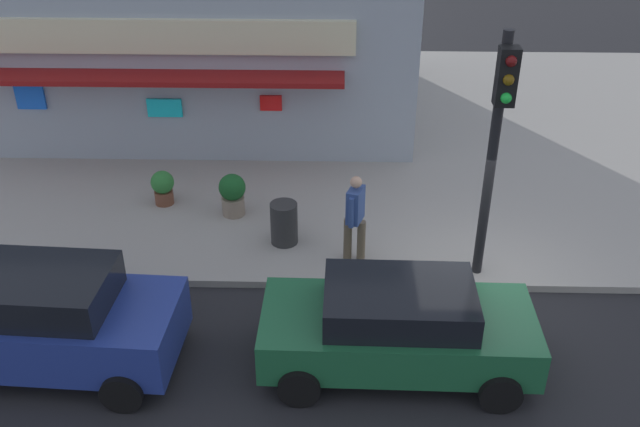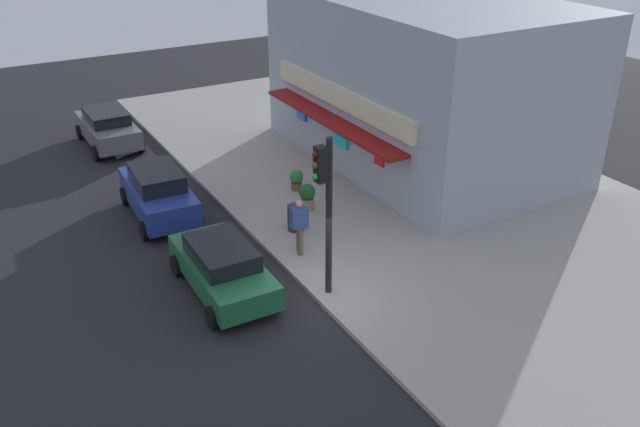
% 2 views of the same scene
% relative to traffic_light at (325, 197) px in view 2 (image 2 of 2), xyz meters
% --- Properties ---
extents(ground_plane, '(62.28, 62.28, 0.00)m').
position_rel_traffic_light_xyz_m(ground_plane, '(0.00, -0.34, -3.09)').
color(ground_plane, '#232326').
extents(sidewalk, '(41.52, 13.82, 0.14)m').
position_rel_traffic_light_xyz_m(sidewalk, '(0.00, 6.57, -3.02)').
color(sidewalk, '#A39E93').
rests_on(sidewalk, ground_plane).
extents(corner_building, '(12.16, 8.32, 6.37)m').
position_rel_traffic_light_xyz_m(corner_building, '(-6.88, 8.39, 0.23)').
color(corner_building, '#9EA8B2').
rests_on(corner_building, sidewalk).
extents(traffic_light, '(0.32, 0.58, 4.58)m').
position_rel_traffic_light_xyz_m(traffic_light, '(0.00, 0.00, 0.00)').
color(traffic_light, black).
rests_on(traffic_light, sidewalk).
extents(trash_can, '(0.54, 0.54, 0.87)m').
position_rel_traffic_light_xyz_m(trash_can, '(-3.68, 1.04, -2.51)').
color(trash_can, '#2D2D2D').
rests_on(trash_can, sidewalk).
extents(pedestrian, '(0.46, 0.59, 1.79)m').
position_rel_traffic_light_xyz_m(pedestrian, '(-2.30, 0.44, -1.96)').
color(pedestrian, brown).
rests_on(pedestrian, sidewalk).
extents(potted_plant_by_doorway, '(0.50, 0.50, 0.77)m').
position_rel_traffic_light_xyz_m(potted_plant_by_doorway, '(-6.41, 2.53, -2.53)').
color(potted_plant_by_doorway, brown).
rests_on(potted_plant_by_doorway, sidewalk).
extents(potted_plant_by_window, '(0.57, 0.57, 0.93)m').
position_rel_traffic_light_xyz_m(potted_plant_by_window, '(-4.84, 2.10, -2.45)').
color(potted_plant_by_window, gray).
rests_on(potted_plant_by_window, sidewalk).
extents(parked_car_blue, '(4.26, 2.19, 1.73)m').
position_rel_traffic_light_xyz_m(parked_car_blue, '(-7.16, -2.41, -2.21)').
color(parked_car_blue, navy).
rests_on(parked_car_blue, ground_plane).
extents(parked_car_green, '(4.24, 2.06, 1.52)m').
position_rel_traffic_light_xyz_m(parked_car_green, '(-1.68, -2.33, -2.30)').
color(parked_car_green, '#1E6038').
rests_on(parked_car_green, ground_plane).
extents(parked_car_grey, '(4.22, 2.10, 1.57)m').
position_rel_traffic_light_xyz_m(parked_car_grey, '(-14.81, -2.21, -2.27)').
color(parked_car_grey, slate).
rests_on(parked_car_grey, ground_plane).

